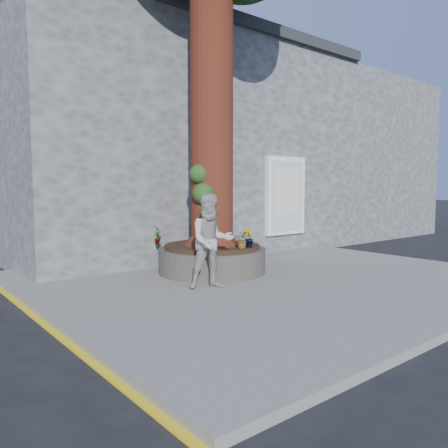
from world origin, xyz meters
TOP-DOWN VIEW (x-y plane):
  - ground at (0.00, 0.00)m, footprint 120.00×120.00m
  - pavement at (1.50, 1.00)m, footprint 9.00×8.00m
  - yellow_line at (-3.05, 1.00)m, footprint 0.10×30.00m
  - stone_shop at (2.50, 7.20)m, footprint 10.30×8.30m
  - neighbour_shop at (10.50, 7.20)m, footprint 6.00×8.00m
  - planter at (0.80, 2.00)m, footprint 2.30×2.30m
  - man at (0.89, 3.50)m, footprint 0.71×0.50m
  - woman at (-0.12, 0.82)m, footprint 1.01×0.90m
  - shopping_bag at (1.11, 3.42)m, footprint 0.22×0.16m
  - plant_a at (-0.05, 2.85)m, footprint 0.26×0.26m
  - plant_b at (1.09, 1.16)m, footprint 0.28×0.28m
  - plant_c at (-0.05, 1.15)m, footprint 0.21×0.21m
  - plant_d at (0.92, 1.15)m, footprint 0.38×0.40m

SIDE VIEW (x-z plane):
  - ground at x=0.00m, z-range 0.00..0.00m
  - yellow_line at x=-3.05m, z-range 0.00..0.01m
  - pavement at x=1.50m, z-range 0.00..0.12m
  - shopping_bag at x=1.11m, z-range 0.12..0.40m
  - planter at x=0.80m, z-range 0.11..0.71m
  - plant_c at x=-0.05m, z-range 0.72..1.02m
  - plant_d at x=0.92m, z-range 0.72..1.06m
  - plant_b at x=1.09m, z-range 0.72..1.11m
  - plant_a at x=-0.05m, z-range 0.72..1.13m
  - woman at x=-0.12m, z-range 0.12..1.84m
  - man at x=0.89m, z-range 0.12..1.99m
  - neighbour_shop at x=10.50m, z-range 0.00..6.00m
  - stone_shop at x=2.50m, z-range 0.01..6.31m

